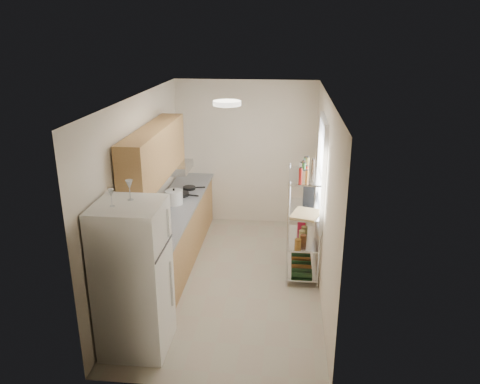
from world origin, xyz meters
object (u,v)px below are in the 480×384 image
(frying_pan_large, at_px, (180,194))
(cutting_board, at_px, (306,214))
(espresso_machine, at_px, (309,192))
(refrigerator, at_px, (134,278))
(rice_cooker, at_px, (174,197))

(frying_pan_large, distance_m, cutting_board, 2.15)
(frying_pan_large, bearing_deg, espresso_machine, -0.30)
(refrigerator, relative_size, cutting_board, 3.91)
(refrigerator, xyz_separation_m, cutting_board, (1.89, 1.65, 0.16))
(rice_cooker, bearing_deg, cutting_board, -15.11)
(refrigerator, xyz_separation_m, rice_cooker, (-0.07, 2.18, 0.15))
(refrigerator, height_order, cutting_board, refrigerator)
(cutting_board, bearing_deg, refrigerator, -138.86)
(cutting_board, xyz_separation_m, espresso_machine, (0.06, 0.57, 0.13))
(cutting_board, relative_size, espresso_machine, 1.53)
(rice_cooker, distance_m, cutting_board, 2.03)
(espresso_machine, bearing_deg, frying_pan_large, 172.64)
(refrigerator, bearing_deg, espresso_machine, 48.77)
(frying_pan_large, bearing_deg, cutting_board, -15.78)
(rice_cooker, height_order, espresso_machine, espresso_machine)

